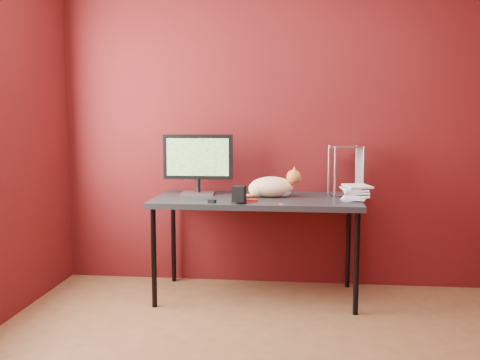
# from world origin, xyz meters

# --- Properties ---
(room) EXTENTS (3.52, 3.52, 2.61)m
(room) POSITION_xyz_m (0.00, 0.00, 1.45)
(room) COLOR brown
(room) RESTS_ON ground
(desk) EXTENTS (1.50, 0.70, 0.75)m
(desk) POSITION_xyz_m (-0.15, 1.37, 0.70)
(desk) COLOR black
(desk) RESTS_ON ground
(monitor) EXTENTS (0.53, 0.18, 0.46)m
(monitor) POSITION_xyz_m (-0.61, 1.48, 1.01)
(monitor) COLOR #A9AAAE
(monitor) RESTS_ON desk
(cat) EXTENTS (0.47, 0.20, 0.23)m
(cat) POSITION_xyz_m (-0.04, 1.41, 0.83)
(cat) COLOR orange
(cat) RESTS_ON desk
(skull_mug) EXTENTS (0.09, 0.09, 0.09)m
(skull_mug) POSITION_xyz_m (-0.26, 1.22, 0.79)
(skull_mug) COLOR silver
(skull_mug) RESTS_ON desk
(speaker) EXTENTS (0.10, 0.10, 0.12)m
(speaker) POSITION_xyz_m (-0.25, 1.09, 0.81)
(speaker) COLOR black
(speaker) RESTS_ON desk
(book_stack) EXTENTS (0.22, 0.26, 1.15)m
(book_stack) POSITION_xyz_m (0.48, 1.37, 1.33)
(book_stack) COLOR beige
(book_stack) RESTS_ON desk
(wire_rack) EXTENTS (0.25, 0.22, 0.37)m
(wire_rack) POSITION_xyz_m (0.51, 1.56, 0.94)
(wire_rack) COLOR #A9AAAE
(wire_rack) RESTS_ON desk
(pocket_knife) EXTENTS (0.09, 0.03, 0.02)m
(pocket_knife) POSITION_xyz_m (-0.17, 1.18, 0.76)
(pocket_knife) COLOR #B4140D
(pocket_knife) RESTS_ON desk
(black_gadget) EXTENTS (0.06, 0.05, 0.03)m
(black_gadget) POSITION_xyz_m (-0.44, 1.08, 0.76)
(black_gadget) COLOR black
(black_gadget) RESTS_ON desk
(washer) EXTENTS (0.04, 0.04, 0.00)m
(washer) POSITION_xyz_m (0.04, 1.08, 0.75)
(washer) COLOR #A9AAAE
(washer) RESTS_ON desk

